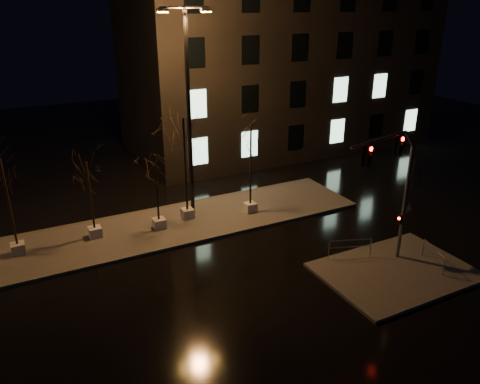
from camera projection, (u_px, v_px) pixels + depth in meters
ground at (220, 276)px, 21.72m from camera, size 90.00×90.00×0.00m
median at (175, 224)px, 26.63m from camera, size 22.00×5.00×0.15m
sidewalk_corner at (396, 271)px, 21.98m from camera, size 7.00×5.00×0.15m
building at (279, 57)px, 39.64m from camera, size 25.00×12.00×15.00m
tree_0 at (4, 181)px, 21.95m from camera, size 1.80×1.80×5.11m
tree_1 at (88, 179)px, 23.84m from camera, size 1.80×1.80×4.33m
tree_2 at (155, 171)px, 24.81m from camera, size 1.80×1.80×4.38m
tree_3 at (184, 141)px, 25.55m from camera, size 1.80×1.80×6.07m
tree_4 at (251, 145)px, 26.51m from camera, size 1.80×1.80×5.50m
traffic_signal_mast at (396, 180)px, 20.87m from camera, size 5.25×1.22×6.54m
streetlight_main at (189, 102)px, 25.35m from camera, size 2.87×0.57×11.48m
guard_rail_a at (350, 246)px, 22.89m from camera, size 2.06×0.77×0.94m
guard_rail_b at (434, 254)px, 22.17m from camera, size 0.64×1.81×0.90m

